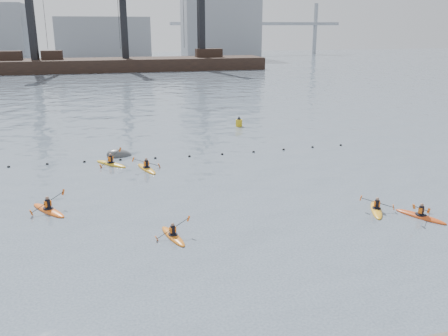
# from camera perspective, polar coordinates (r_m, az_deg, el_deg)

# --- Properties ---
(ground) EXTENTS (400.00, 400.00, 0.00)m
(ground) POSITION_cam_1_polar(r_m,az_deg,el_deg) (21.83, 3.72, -14.00)
(ground) COLOR #3B4756
(ground) RESTS_ON ground
(float_line) EXTENTS (33.24, 0.73, 0.24)m
(float_line) POSITION_cam_1_polar(r_m,az_deg,el_deg) (42.21, -6.26, 1.36)
(float_line) COLOR black
(float_line) RESTS_ON ground
(barge_pier) EXTENTS (72.00, 19.30, 29.50)m
(barge_pier) POSITION_cam_1_polar(r_m,az_deg,el_deg) (128.28, -11.80, 12.25)
(barge_pier) COLOR black
(barge_pier) RESTS_ON ground
(skyline) EXTENTS (141.00, 28.00, 22.00)m
(skyline) POSITION_cam_1_polar(r_m,az_deg,el_deg) (168.31, -11.78, 15.74)
(skyline) COLOR gray
(skyline) RESTS_ON ground
(kayaker_0) EXTENTS (2.04, 3.04, 1.17)m
(kayaker_0) POSITION_cam_1_polar(r_m,az_deg,el_deg) (26.46, -6.16, -8.07)
(kayaker_0) COLOR #C76412
(kayaker_0) RESTS_ON ground
(kayaker_1) EXTENTS (1.99, 3.12, 1.07)m
(kayaker_1) POSITION_cam_1_polar(r_m,az_deg,el_deg) (31.37, 17.87, -4.74)
(kayaker_1) COLOR orange
(kayaker_1) RESTS_ON ground
(kayaker_2) EXTENTS (2.58, 3.28, 1.28)m
(kayaker_2) POSITION_cam_1_polar(r_m,az_deg,el_deg) (31.76, -20.37, -4.71)
(kayaker_2) COLOR #E65A15
(kayaker_2) RESTS_ON ground
(kayaker_3) EXTENTS (2.31, 3.48, 1.31)m
(kayaker_3) POSITION_cam_1_polar(r_m,az_deg,el_deg) (38.83, -9.29, -0.02)
(kayaker_3) COLOR orange
(kayaker_3) RESTS_ON ground
(kayaker_4) EXTENTS (2.07, 3.16, 1.25)m
(kayaker_4) POSITION_cam_1_polar(r_m,az_deg,el_deg) (31.24, 22.57, -5.33)
(kayaker_4) COLOR #C14012
(kayaker_4) RESTS_ON ground
(kayaker_5) EXTENTS (2.80, 3.08, 1.38)m
(kayaker_5) POSITION_cam_1_polar(r_m,az_deg,el_deg) (40.77, -13.44, 0.55)
(kayaker_5) COLOR gold
(kayaker_5) RESTS_ON ground
(mooring_buoy) EXTENTS (2.70, 1.70, 1.63)m
(mooring_buoy) POSITION_cam_1_polar(r_m,az_deg,el_deg) (43.41, -12.43, 1.45)
(mooring_buoy) COLOR #3E4143
(mooring_buoy) RESTS_ON ground
(nav_buoy) EXTENTS (0.74, 0.74, 1.35)m
(nav_buoy) POSITION_cam_1_polar(r_m,az_deg,el_deg) (54.96, 1.81, 5.45)
(nav_buoy) COLOR #C29313
(nav_buoy) RESTS_ON ground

